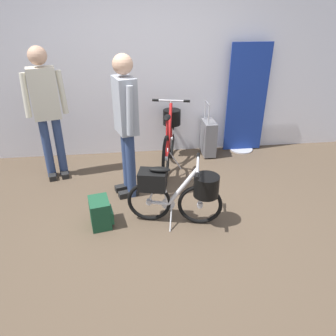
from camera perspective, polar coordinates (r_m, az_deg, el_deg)
name	(u,v)px	position (r m, az deg, el deg)	size (l,w,h in m)	color
ground_plane	(169,229)	(3.42, 0.22, -10.86)	(6.43, 6.43, 0.00)	brown
back_wall	(151,48)	(4.78, -3.00, 20.55)	(6.43, 0.10, 3.10)	silver
floor_banner_stand	(246,106)	(5.07, 13.70, 10.74)	(0.60, 0.36, 1.63)	#B7B7BC
folding_bike_foreground	(179,191)	(3.31, 1.95, -4.10)	(0.99, 0.52, 0.72)	black
display_bike_left	(170,136)	(4.57, 0.30, 5.64)	(0.52, 1.28, 0.92)	black
visitor_near_wall	(46,107)	(4.32, -20.79, 10.15)	(0.52, 0.33, 1.68)	navy
visitor_browsing	(126,120)	(3.66, -7.51, 8.50)	(0.34, 0.51, 1.66)	navy
rolling_suitcase	(208,138)	(4.95, 7.19, 5.40)	(0.18, 0.36, 0.83)	slate
backpack_on_floor	(100,213)	(3.48, -11.91, -7.77)	(0.27, 0.31, 0.31)	#19472D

